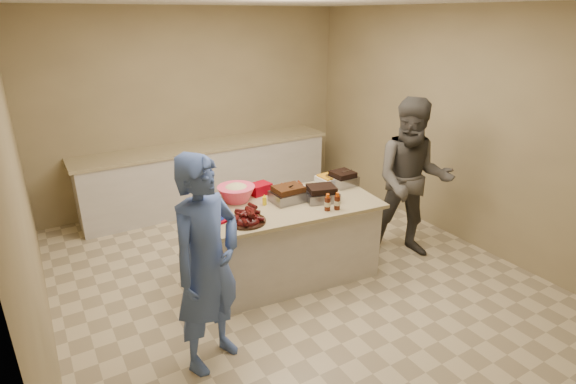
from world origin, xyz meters
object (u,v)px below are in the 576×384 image
island (290,274)px  roasting_pan (342,185)px  mustard_bottle (265,205)px  guest_gray (404,252)px  bbq_bottle_b (337,209)px  guest_blue (214,357)px  rib_platter (247,222)px  plastic_cup (214,203)px  coleslaw_bowl (237,201)px  bbq_bottle_a (327,210)px

island → roasting_pan: bearing=16.6°
mustard_bottle → guest_gray: 1.86m
bbq_bottle_b → mustard_bottle: bearing=140.4°
island → mustard_bottle: bearing=166.2°
roasting_pan → guest_blue: 2.29m
roasting_pan → rib_platter: bearing=-168.3°
plastic_cup → guest_blue: size_ratio=0.06×
roasting_pan → mustard_bottle: mustard_bottle is taller
coleslaw_bowl → plastic_cup: 0.23m
rib_platter → coleslaw_bowl: size_ratio=0.93×
coleslaw_bowl → bbq_bottle_b: 1.02m
coleslaw_bowl → plastic_cup: (-0.22, 0.06, 0.00)m
bbq_bottle_b → island: bearing=129.7°
roasting_pan → bbq_bottle_b: size_ratio=1.54×
bbq_bottle_a → mustard_bottle: (-0.46, 0.43, 0.00)m
plastic_cup → guest_blue: plastic_cup is taller
roasting_pan → bbq_bottle_a: size_ratio=1.58×
roasting_pan → plastic_cup: (-1.42, 0.24, 0.00)m
mustard_bottle → rib_platter: bearing=-140.6°
bbq_bottle_a → plastic_cup: size_ratio=1.59×
bbq_bottle_b → plastic_cup: bearing=142.1°
rib_platter → plastic_cup: size_ratio=3.34×
rib_platter → bbq_bottle_b: 0.90m
roasting_pan → bbq_bottle_a: 0.73m
mustard_bottle → plastic_cup: 0.51m
coleslaw_bowl → guest_blue: 1.55m
bbq_bottle_a → bbq_bottle_b: bbq_bottle_b is taller
bbq_bottle_a → guest_blue: (-1.38, -0.42, -0.83)m
mustard_bottle → guest_gray: mustard_bottle is taller
coleslaw_bowl → roasting_pan: bearing=-9.0°
rib_platter → guest_gray: (1.96, -0.10, -0.83)m
guest_gray → bbq_bottle_a: bearing=-137.3°
bbq_bottle_a → guest_gray: 1.44m
bbq_bottle_b → guest_blue: (-1.48, -0.39, -0.83)m
coleslaw_bowl → bbq_bottle_a: coleslaw_bowl is taller
roasting_pan → plastic_cup: same height
rib_platter → guest_gray: 2.13m
coleslaw_bowl → guest_gray: bearing=-18.5°
roasting_pan → bbq_bottle_a: (-0.55, -0.48, 0.00)m
rib_platter → mustard_bottle: 0.42m
rib_platter → bbq_bottle_a: size_ratio=2.10×
bbq_bottle_b → guest_blue: size_ratio=0.10×
roasting_pan → guest_gray: 1.12m
mustard_bottle → plastic_cup: bearing=144.3°
island → bbq_bottle_a: bearing=-52.5°
guest_blue → island: bearing=8.6°
plastic_cup → guest_gray: size_ratio=0.06×
bbq_bottle_b → guest_blue: bearing=-165.1°
rib_platter → guest_blue: rib_platter is taller
roasting_pan → bbq_bottle_b: bearing=-133.5°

